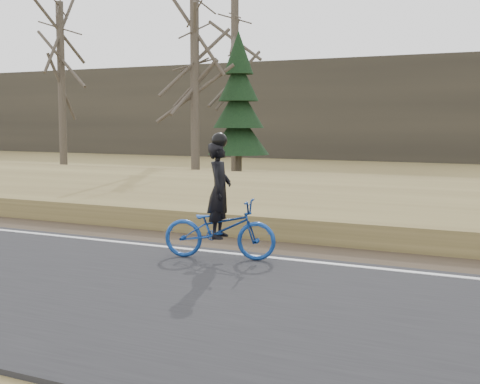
% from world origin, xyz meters
% --- Properties ---
extents(ground, '(120.00, 120.00, 0.00)m').
position_xyz_m(ground, '(0.00, 0.00, 0.00)').
color(ground, olive).
rests_on(ground, ground).
extents(edge_line, '(120.00, 0.12, 0.01)m').
position_xyz_m(edge_line, '(0.00, 0.20, 0.07)').
color(edge_line, silver).
rests_on(edge_line, road).
extents(shoulder, '(120.00, 1.60, 0.04)m').
position_xyz_m(shoulder, '(0.00, 1.20, 0.02)').
color(shoulder, '#473A2B').
rests_on(shoulder, ground).
extents(embankment, '(120.00, 5.00, 0.44)m').
position_xyz_m(embankment, '(0.00, 4.20, 0.22)').
color(embankment, olive).
rests_on(embankment, ground).
extents(ballast, '(120.00, 3.00, 0.45)m').
position_xyz_m(ballast, '(0.00, 8.00, 0.23)').
color(ballast, slate).
rests_on(ballast, ground).
extents(railroad, '(120.00, 2.40, 0.29)m').
position_xyz_m(railroad, '(0.00, 8.00, 0.53)').
color(railroad, black).
rests_on(railroad, ballast).
extents(treeline_backdrop, '(120.00, 4.00, 6.00)m').
position_xyz_m(treeline_backdrop, '(0.00, 30.00, 3.00)').
color(treeline_backdrop, '#383328').
rests_on(treeline_backdrop, ground).
extents(cyclist, '(1.99, 1.10, 2.08)m').
position_xyz_m(cyclist, '(3.53, -0.24, 0.71)').
color(cyclist, navy).
rests_on(cyclist, road).
extents(bare_tree_far_left, '(0.36, 0.36, 7.78)m').
position_xyz_m(bare_tree_far_left, '(-12.90, 14.31, 3.89)').
color(bare_tree_far_left, brown).
rests_on(bare_tree_far_left, ground).
extents(bare_tree_left, '(0.36, 0.36, 7.92)m').
position_xyz_m(bare_tree_left, '(-5.62, 17.77, 3.96)').
color(bare_tree_left, brown).
rests_on(bare_tree_left, ground).
extents(bare_tree_near_left, '(0.36, 0.36, 7.11)m').
position_xyz_m(bare_tree_near_left, '(-4.98, 13.15, 3.56)').
color(bare_tree_near_left, brown).
rests_on(bare_tree_near_left, ground).
extents(conifer, '(2.60, 2.60, 6.06)m').
position_xyz_m(conifer, '(-4.17, 15.34, 2.87)').
color(conifer, brown).
rests_on(conifer, ground).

